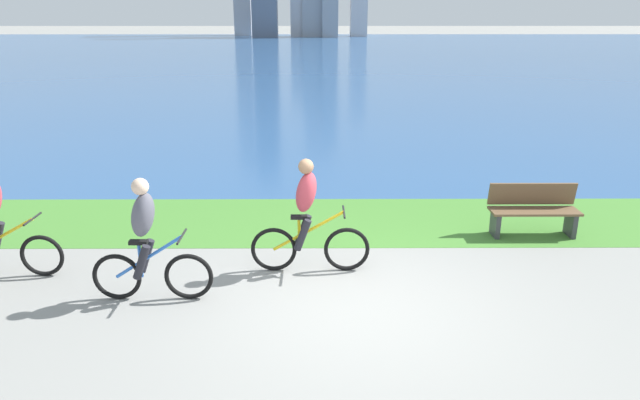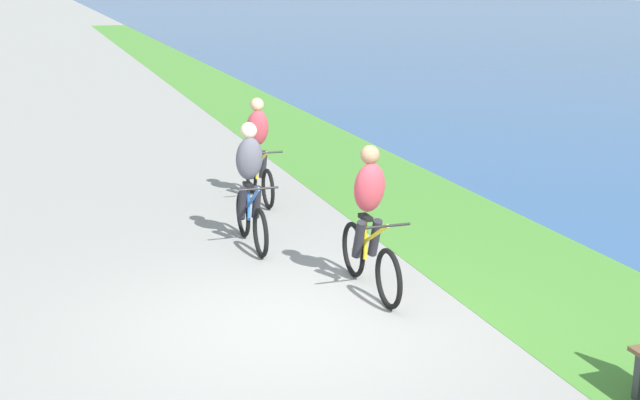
% 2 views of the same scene
% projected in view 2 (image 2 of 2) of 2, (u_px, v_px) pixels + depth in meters
% --- Properties ---
extents(ground_plane, '(300.00, 300.00, 0.00)m').
position_uv_depth(ground_plane, '(288.00, 323.00, 8.89)').
color(ground_plane, gray).
extents(grass_strip_bayside, '(120.00, 2.57, 0.01)m').
position_uv_depth(grass_strip_bayside, '(556.00, 287.00, 9.90)').
color(grass_strip_bayside, '#478433').
rests_on(grass_strip_bayside, ground).
extents(cyclist_lead, '(1.76, 0.52, 1.72)m').
position_uv_depth(cyclist_lead, '(370.00, 220.00, 9.61)').
color(cyclist_lead, black).
rests_on(cyclist_lead, ground).
extents(cyclist_trailing, '(1.61, 0.52, 1.69)m').
position_uv_depth(cyclist_trailing, '(250.00, 186.00, 11.25)').
color(cyclist_trailing, black).
rests_on(cyclist_trailing, ground).
extents(cyclist_distant_rear, '(1.72, 0.52, 1.68)m').
position_uv_depth(cyclist_distant_rear, '(258.00, 150.00, 13.63)').
color(cyclist_distant_rear, black).
rests_on(cyclist_distant_rear, ground).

